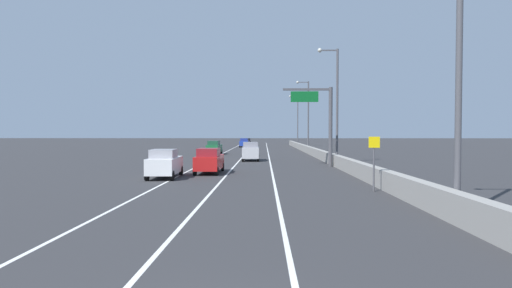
# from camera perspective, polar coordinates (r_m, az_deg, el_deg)

# --- Properties ---
(ground_plane) EXTENTS (320.00, 320.00, 0.00)m
(ground_plane) POSITION_cam_1_polar(r_m,az_deg,el_deg) (69.43, 0.45, -1.03)
(ground_plane) COLOR #2D2D30
(lane_stripe_left) EXTENTS (0.16, 130.00, 0.00)m
(lane_stripe_left) POSITION_cam_1_polar(r_m,az_deg,el_deg) (60.77, -4.85, -1.41)
(lane_stripe_left) COLOR silver
(lane_stripe_left) RESTS_ON ground_plane
(lane_stripe_center) EXTENTS (0.16, 130.00, 0.00)m
(lane_stripe_center) POSITION_cam_1_polar(r_m,az_deg,el_deg) (60.50, -1.55, -1.42)
(lane_stripe_center) COLOR silver
(lane_stripe_center) RESTS_ON ground_plane
(lane_stripe_right) EXTENTS (0.16, 130.00, 0.00)m
(lane_stripe_right) POSITION_cam_1_polar(r_m,az_deg,el_deg) (60.44, 1.77, -1.42)
(lane_stripe_right) COLOR silver
(lane_stripe_right) RESTS_ON ground_plane
(jersey_barrier_right) EXTENTS (0.60, 120.00, 1.10)m
(jersey_barrier_right) POSITION_cam_1_polar(r_m,az_deg,el_deg) (45.94, 9.77, -1.72)
(jersey_barrier_right) COLOR gray
(jersey_barrier_right) RESTS_ON ground_plane
(overhead_sign_gantry) EXTENTS (4.68, 0.36, 7.50)m
(overhead_sign_gantry) POSITION_cam_1_polar(r_m,az_deg,el_deg) (38.52, 9.44, 3.85)
(overhead_sign_gantry) COLOR #47474C
(overhead_sign_gantry) RESTS_ON ground_plane
(speed_advisory_sign) EXTENTS (0.60, 0.11, 3.00)m
(speed_advisory_sign) POSITION_cam_1_polar(r_m,az_deg,el_deg) (22.78, 16.39, -2.11)
(speed_advisory_sign) COLOR #4C4C51
(speed_advisory_sign) RESTS_ON ground_plane
(lamp_post_right_near) EXTENTS (2.14, 0.44, 11.82)m
(lamp_post_right_near) POSITION_cam_1_polar(r_m,az_deg,el_deg) (17.21, 26.19, 13.07)
(lamp_post_right_near) COLOR #4C4C51
(lamp_post_right_near) RESTS_ON ground_plane
(lamp_post_right_second) EXTENTS (2.14, 0.44, 11.82)m
(lamp_post_right_second) POSITION_cam_1_polar(r_m,az_deg,el_deg) (42.06, 11.14, 6.32)
(lamp_post_right_second) COLOR #4C4C51
(lamp_post_right_second) RESTS_ON ground_plane
(lamp_post_right_third) EXTENTS (2.14, 0.44, 11.82)m
(lamp_post_right_third) POSITION_cam_1_polar(r_m,az_deg,el_deg) (67.75, 7.24, 4.55)
(lamp_post_right_third) COLOR #4C4C51
(lamp_post_right_third) RESTS_ON ground_plane
(lamp_post_right_fourth) EXTENTS (2.14, 0.44, 11.82)m
(lamp_post_right_fourth) POSITION_cam_1_polar(r_m,az_deg,el_deg) (93.65, 5.80, 3.75)
(lamp_post_right_fourth) COLOR #4C4C51
(lamp_post_right_fourth) RESTS_ON ground_plane
(car_silver_0) EXTENTS (1.95, 4.03, 2.14)m
(car_silver_0) POSITION_cam_1_polar(r_m,az_deg,el_deg) (45.82, -0.75, -1.07)
(car_silver_0) COLOR #B7B7BC
(car_silver_0) RESTS_ON ground_plane
(car_white_1) EXTENTS (2.05, 4.46, 2.05)m
(car_white_1) POSITION_cam_1_polar(r_m,az_deg,el_deg) (29.27, -12.83, -2.73)
(car_white_1) COLOR white
(car_white_1) RESTS_ON ground_plane
(car_black_2) EXTENTS (2.02, 4.82, 1.86)m
(car_black_2) POSITION_cam_1_polar(r_m,az_deg,el_deg) (97.78, -1.30, 0.29)
(car_black_2) COLOR black
(car_black_2) RESTS_ON ground_plane
(car_blue_3) EXTENTS (2.06, 4.57, 1.98)m
(car_blue_3) POSITION_cam_1_polar(r_m,az_deg,el_deg) (88.01, -1.65, 0.18)
(car_blue_3) COLOR #1E389E
(car_blue_3) RESTS_ON ground_plane
(car_green_4) EXTENTS (1.97, 4.67, 2.01)m
(car_green_4) POSITION_cam_1_polar(r_m,az_deg,el_deg) (59.43, -5.95, -0.52)
(car_green_4) COLOR #196033
(car_green_4) RESTS_ON ground_plane
(car_red_5) EXTENTS (1.91, 4.71, 1.99)m
(car_red_5) POSITION_cam_1_polar(r_m,az_deg,el_deg) (32.04, -6.63, -2.37)
(car_red_5) COLOR red
(car_red_5) RESTS_ON ground_plane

